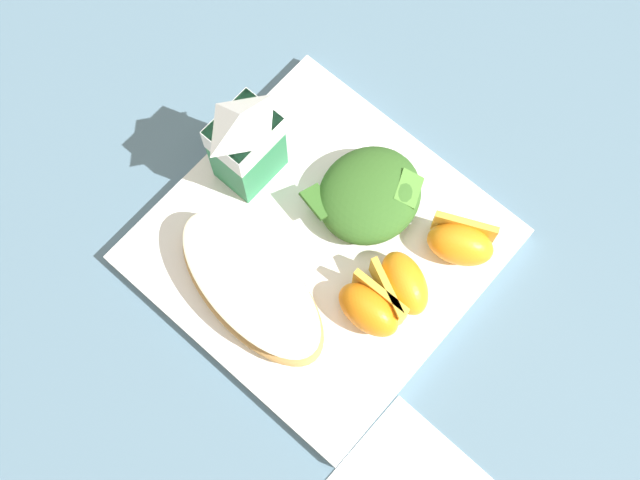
# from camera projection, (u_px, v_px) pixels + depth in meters

# --- Properties ---
(ground) EXTENTS (3.00, 3.00, 0.00)m
(ground) POSITION_uv_depth(u_px,v_px,m) (320.00, 249.00, 0.75)
(ground) COLOR slate
(white_plate) EXTENTS (0.28, 0.28, 0.02)m
(white_plate) POSITION_uv_depth(u_px,v_px,m) (320.00, 246.00, 0.74)
(white_plate) COLOR white
(white_plate) RESTS_ON ground
(cheesy_pizza_bread) EXTENTS (0.10, 0.18, 0.04)m
(cheesy_pizza_bread) POSITION_uv_depth(u_px,v_px,m) (252.00, 287.00, 0.70)
(cheesy_pizza_bread) COLOR tan
(cheesy_pizza_bread) RESTS_ON white_plate
(green_salad_pile) EXTENTS (0.10, 0.09, 0.04)m
(green_salad_pile) POSITION_uv_depth(u_px,v_px,m) (369.00, 195.00, 0.72)
(green_salad_pile) COLOR #336023
(green_salad_pile) RESTS_ON white_plate
(milk_carton) EXTENTS (0.06, 0.05, 0.11)m
(milk_carton) POSITION_uv_depth(u_px,v_px,m) (246.00, 141.00, 0.70)
(milk_carton) COLOR #2D8451
(milk_carton) RESTS_ON white_plate
(orange_wedge_front) EXTENTS (0.04, 0.06, 0.04)m
(orange_wedge_front) POSITION_uv_depth(u_px,v_px,m) (370.00, 308.00, 0.69)
(orange_wedge_front) COLOR orange
(orange_wedge_front) RESTS_ON white_plate
(orange_wedge_middle) EXTENTS (0.06, 0.07, 0.04)m
(orange_wedge_middle) POSITION_uv_depth(u_px,v_px,m) (403.00, 284.00, 0.70)
(orange_wedge_middle) COLOR orange
(orange_wedge_middle) RESTS_ON white_plate
(orange_wedge_rear) EXTENTS (0.06, 0.07, 0.04)m
(orange_wedge_rear) POSITION_uv_depth(u_px,v_px,m) (461.00, 243.00, 0.71)
(orange_wedge_rear) COLOR orange
(orange_wedge_rear) RESTS_ON white_plate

